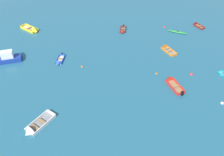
# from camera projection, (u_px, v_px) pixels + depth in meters

# --- Properties ---
(rowboat_maroon_far_right) EXTENTS (1.58, 3.22, 1.00)m
(rowboat_maroon_far_right) POSITION_uv_depth(u_px,v_px,m) (123.00, 31.00, 42.66)
(rowboat_maroon_far_right) COLOR #4C4C51
(rowboat_maroon_far_right) RESTS_ON ground_plane
(rowboat_white_outer_left) EXTENTS (3.56, 4.00, 1.32)m
(rowboat_white_outer_left) POSITION_uv_depth(u_px,v_px,m) (34.00, 129.00, 24.95)
(rowboat_white_outer_left) COLOR gray
(rowboat_white_outer_left) RESTS_ON ground_plane
(rowboat_orange_back_row_center) EXTENTS (2.41, 3.54, 1.12)m
(rowboat_orange_back_row_center) POSITION_uv_depth(u_px,v_px,m) (165.00, 48.00, 38.01)
(rowboat_orange_back_row_center) COLOR gray
(rowboat_orange_back_row_center) RESTS_ON ground_plane
(rowboat_red_far_back) EXTENTS (2.20, 3.96, 1.17)m
(rowboat_red_far_back) POSITION_uv_depth(u_px,v_px,m) (172.00, 82.00, 31.10)
(rowboat_red_far_back) COLOR #99754C
(rowboat_red_far_back) RESTS_ON ground_plane
(rowboat_blue_outer_right) EXTENTS (1.37, 3.07, 0.91)m
(rowboat_blue_outer_right) POSITION_uv_depth(u_px,v_px,m) (59.00, 62.00, 34.94)
(rowboat_blue_outer_right) COLOR beige
(rowboat_blue_outer_right) RESTS_ON ground_plane
(rowboat_turquoise_midfield_left) EXTENTS (3.16, 1.96, 0.87)m
(rowboat_turquoise_midfield_left) POSITION_uv_depth(u_px,v_px,m) (224.00, 73.00, 32.71)
(rowboat_turquoise_midfield_left) COLOR gray
(rowboat_turquoise_midfield_left) RESTS_ON ground_plane
(rowboat_yellow_back_row_right) EXTENTS (4.30, 3.96, 1.31)m
(rowboat_yellow_back_row_right) POSITION_uv_depth(u_px,v_px,m) (33.00, 30.00, 42.81)
(rowboat_yellow_back_row_right) COLOR beige
(rowboat_yellow_back_row_right) RESTS_ON ground_plane
(motor_launch_deep_blue_midfield_right) EXTENTS (5.75, 2.58, 2.12)m
(motor_launch_deep_blue_midfield_right) POSITION_uv_depth(u_px,v_px,m) (3.00, 59.00, 34.80)
(motor_launch_deep_blue_midfield_right) COLOR navy
(motor_launch_deep_blue_midfield_right) RESTS_ON ground_plane
(rowboat_maroon_foreground_center) EXTENTS (1.97, 2.87, 0.92)m
(rowboat_maroon_foreground_center) POSITION_uv_depth(u_px,v_px,m) (196.00, 25.00, 44.77)
(rowboat_maroon_foreground_center) COLOR #99754C
(rowboat_maroon_foreground_center) RESTS_ON ground_plane
(kayak_green_cluster_inner) EXTENTS (3.64, 2.23, 0.36)m
(kayak_green_cluster_inner) POSITION_uv_depth(u_px,v_px,m) (178.00, 32.00, 42.42)
(kayak_green_cluster_inner) COLOR #288C3D
(kayak_green_cluster_inner) RESTS_ON ground_plane
(mooring_buoy_near_foreground) EXTENTS (0.41, 0.41, 0.41)m
(mooring_buoy_near_foreground) POSITION_uv_depth(u_px,v_px,m) (164.00, 27.00, 44.29)
(mooring_buoy_near_foreground) COLOR red
(mooring_buoy_near_foreground) RESTS_ON ground_plane
(mooring_buoy_central) EXTENTS (0.37, 0.37, 0.37)m
(mooring_buoy_central) POSITION_uv_depth(u_px,v_px,m) (82.00, 67.00, 34.19)
(mooring_buoy_central) COLOR orange
(mooring_buoy_central) RESTS_ON ground_plane
(mooring_buoy_far_field) EXTENTS (0.43, 0.43, 0.43)m
(mooring_buoy_far_field) POSITION_uv_depth(u_px,v_px,m) (222.00, 103.00, 28.27)
(mooring_buoy_far_field) COLOR silver
(mooring_buoy_far_field) RESTS_ON ground_plane
(mooring_buoy_outer_edge) EXTENTS (0.48, 0.48, 0.48)m
(mooring_buoy_outer_edge) POSITION_uv_depth(u_px,v_px,m) (191.00, 74.00, 32.74)
(mooring_buoy_outer_edge) COLOR red
(mooring_buoy_outer_edge) RESTS_ON ground_plane
(mooring_buoy_midfield) EXTENTS (0.35, 0.35, 0.35)m
(mooring_buoy_midfield) POSITION_uv_depth(u_px,v_px,m) (157.00, 74.00, 32.88)
(mooring_buoy_midfield) COLOR orange
(mooring_buoy_midfield) RESTS_ON ground_plane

